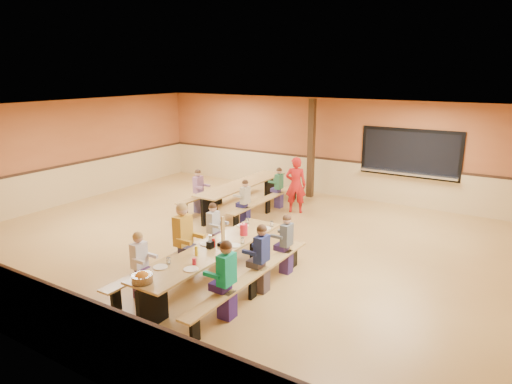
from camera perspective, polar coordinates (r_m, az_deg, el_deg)
The scene contains 23 objects.
ground at distance 10.59m, azimuth -2.65°, elevation -6.14°, with size 12.00×12.00×0.00m, color olive.
room_envelope at distance 10.36m, azimuth -2.70°, elevation -2.57°, with size 12.04×10.04×3.02m.
kitchen_pass_through at distance 13.62m, azimuth 18.68°, elevation 4.37°, with size 2.78×0.28×1.38m.
structural_post at distance 14.00m, azimuth 6.91°, elevation 5.37°, with size 0.18×0.18×3.00m, color black.
cafeteria_table_main at distance 8.30m, azimuth -5.31°, elevation -8.42°, with size 1.91×3.70×0.74m.
cafeteria_table_second at distance 12.88m, azimuth -1.66°, elevation 0.20°, with size 1.91×3.70×0.74m.
seated_child_white_left at distance 8.12m, azimuth -14.33°, elevation -8.92°, with size 0.35×0.29×1.18m, color white, non-canonical shape.
seated_adult_yellow at distance 8.82m, azimuth -9.09°, elevation -5.88°, with size 0.46×0.38×1.40m, color gold, non-canonical shape.
seated_child_grey_left at distance 9.54m, azimuth -5.35°, elevation -4.86°, with size 0.35×0.29×1.17m, color #B9B9B9, non-canonical shape.
seated_child_teal_right at distance 7.26m, azimuth -3.68°, elevation -10.99°, with size 0.40×0.33×1.28m, color #0F9E73, non-canonical shape.
seated_child_navy_right at distance 8.06m, azimuth 0.72°, elevation -8.38°, with size 0.38×0.31×1.23m, color navy, non-canonical shape.
seated_child_char_right at distance 8.81m, azimuth 3.83°, elevation -6.57°, with size 0.35×0.28×1.16m, color #4A5055, non-canonical shape.
seated_child_purple_sec at distance 12.59m, azimuth -7.21°, elevation 0.07°, with size 0.36×0.30×1.19m, color #885B7D, non-canonical shape.
seated_child_green_sec at distance 12.96m, azimuth 2.88°, elevation 0.50°, with size 0.34×0.28×1.15m, color #2C6B44, non-canonical shape.
seated_child_tan_sec at distance 11.52m, azimuth -1.35°, elevation -1.34°, with size 0.34×0.28×1.15m, color #ADA68C, non-canonical shape.
standing_woman at distance 12.52m, azimuth 4.99°, elevation 0.90°, with size 0.57×0.37×1.56m, color red.
punch_pitcher at distance 8.79m, azimuth -1.55°, elevation -4.72°, with size 0.16×0.16×0.22m, color red.
chip_bowl at distance 7.14m, azimuth -14.04°, elevation -10.35°, with size 0.32×0.32×0.15m, color #FDA528, non-canonical shape.
napkin_dispenser at distance 8.22m, azimuth -5.67°, elevation -6.55°, with size 0.10×0.14×0.13m, color black.
condiment_mustard at distance 7.93m, azimuth -7.47°, elevation -7.30°, with size 0.06×0.06×0.17m, color yellow.
condiment_ketchup at distance 8.24m, azimuth -5.33°, elevation -6.35°, with size 0.06×0.06×0.17m, color #B2140F.
table_paddle at distance 8.28m, azimuth -4.13°, elevation -5.84°, with size 0.16×0.16×0.56m.
place_settings at distance 8.20m, azimuth -5.35°, elevation -6.69°, with size 0.65×3.30×0.11m, color beige, non-canonical shape.
Camera 1 is at (5.65, -8.10, 3.82)m, focal length 32.00 mm.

